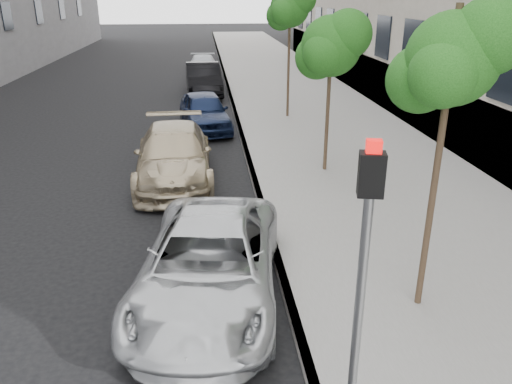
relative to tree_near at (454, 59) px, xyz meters
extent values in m
cube|color=gray|center=(1.07, 22.50, -3.86)|extent=(6.40, 72.00, 0.14)
cube|color=#9E9B93|center=(-2.05, 22.50, -3.86)|extent=(0.15, 72.00, 0.14)
cylinder|color=#38281C|center=(-0.03, 0.00, -1.54)|extent=(0.10, 0.10, 4.49)
sphere|color=#194C13|center=(-0.03, 0.00, 0.00)|extent=(1.25, 1.25, 1.25)
sphere|color=#194C13|center=(0.32, -0.20, 0.30)|extent=(1.00, 1.00, 1.00)
sphere|color=#194C13|center=(-0.33, 0.25, -0.30)|extent=(0.94, 0.94, 0.94)
cylinder|color=#38281C|center=(-0.03, 6.50, -1.77)|extent=(0.10, 0.10, 4.03)
sphere|color=#194C13|center=(-0.03, 6.50, -0.46)|extent=(1.55, 1.55, 1.55)
sphere|color=#194C13|center=(0.32, 6.30, -0.16)|extent=(1.24, 1.24, 1.24)
sphere|color=#194C13|center=(-0.33, 6.75, -0.76)|extent=(1.16, 1.16, 1.16)
cylinder|color=#38281C|center=(-0.03, 13.00, -1.39)|extent=(0.10, 0.10, 4.79)
sphere|color=#194C13|center=(-0.03, 13.00, 0.30)|extent=(1.47, 1.47, 1.47)
sphere|color=#194C13|center=(-0.33, 13.25, 0.00)|extent=(1.10, 1.10, 1.10)
cylinder|color=#939699|center=(-1.80, -2.28, -2.36)|extent=(0.10, 0.10, 2.85)
cube|color=black|center=(-1.80, -2.28, -0.73)|extent=(0.27, 0.23, 0.42)
cube|color=red|center=(-1.80, -2.28, -0.46)|extent=(0.16, 0.13, 0.12)
imported|color=silver|center=(-3.33, 0.64, -3.27)|extent=(2.85, 5.00, 1.32)
imported|color=tan|center=(-4.18, 6.45, -3.22)|extent=(2.13, 4.92, 1.41)
imported|color=#111B38|center=(-3.33, 11.72, -3.24)|extent=(2.14, 4.19, 1.37)
imported|color=black|center=(-3.33, 18.55, -3.17)|extent=(1.87, 4.70, 1.52)
imported|color=#B4B8BD|center=(-3.33, 23.83, -3.30)|extent=(1.78, 4.35, 1.26)
camera|label=1|loc=(-3.30, -6.45, 0.83)|focal=35.00mm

